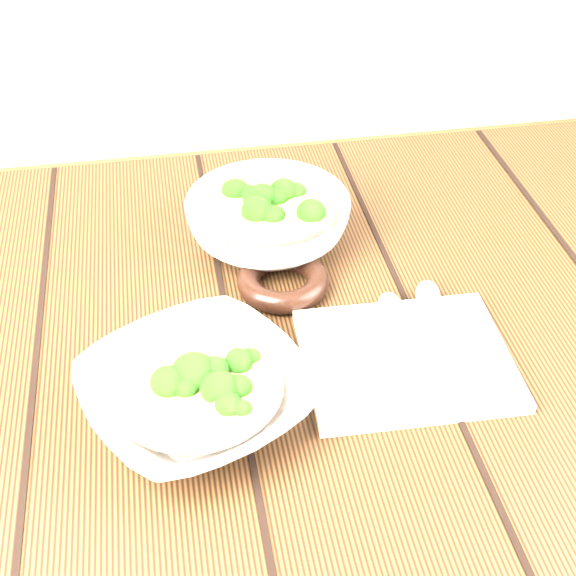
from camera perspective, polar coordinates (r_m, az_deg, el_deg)
The scene contains 7 objects.
table at distance 0.93m, azimuth -2.47°, elevation -9.17°, with size 1.20×0.80×0.75m.
soup_bowl_front at distance 0.76m, azimuth -6.52°, elevation -7.45°, with size 0.27×0.27×0.06m.
soup_bowl_back at distance 0.96m, azimuth -1.42°, elevation 4.84°, with size 0.25×0.25×0.07m.
trivet at distance 0.90m, azimuth -0.37°, elevation 0.53°, with size 0.10×0.10×0.03m, color black.
napkin at distance 0.82m, azimuth 8.41°, elevation -5.04°, with size 0.21×0.17×0.01m, color beige.
spoon_left at distance 0.84m, azimuth 7.38°, elevation -2.80°, with size 0.05×0.17×0.01m.
spoon_right at distance 0.87m, azimuth 9.91°, elevation -1.84°, with size 0.07×0.17×0.01m.
Camera 1 is at (-0.07, -0.62, 1.32)m, focal length 50.00 mm.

